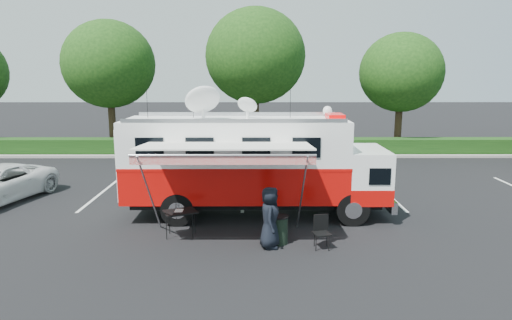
{
  "coord_description": "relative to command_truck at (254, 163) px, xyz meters",
  "views": [
    {
      "loc": [
        -0.05,
        -15.57,
        5.04
      ],
      "look_at": [
        0.0,
        0.5,
        1.9
      ],
      "focal_mm": 32.0,
      "sensor_mm": 36.0,
      "label": 1
    }
  ],
  "objects": [
    {
      "name": "ground_plane",
      "position": [
        0.08,
        0.0,
        -1.88
      ],
      "size": [
        120.0,
        120.0,
        0.0
      ],
      "primitive_type": "plane",
      "color": "black",
      "rests_on": "ground"
    },
    {
      "name": "back_border",
      "position": [
        1.22,
        12.9,
        3.12
      ],
      "size": [
        60.0,
        6.14,
        8.87
      ],
      "color": "#9E998E",
      "rests_on": "ground_plane"
    },
    {
      "name": "stall_lines",
      "position": [
        -0.42,
        3.0,
        -1.88
      ],
      "size": [
        24.12,
        5.5,
        0.01
      ],
      "color": "silver",
      "rests_on": "ground_plane"
    },
    {
      "name": "command_truck",
      "position": [
        0.0,
        0.0,
        0.0
      ],
      "size": [
        9.15,
        2.52,
        4.4
      ],
      "color": "black",
      "rests_on": "ground_plane"
    },
    {
      "name": "awning",
      "position": [
        -0.82,
        -2.61,
        0.95
      ],
      "size": [
        5.0,
        2.59,
        3.02
      ],
      "color": "silver",
      "rests_on": "ground_plane"
    },
    {
      "name": "person",
      "position": [
        0.47,
        -3.03,
        -1.88
      ],
      "size": [
        0.61,
        0.91,
        1.81
      ],
      "primitive_type": "imported",
      "rotation": [
        0.0,
        0.0,
        1.53
      ],
      "color": "black",
      "rests_on": "ground_plane"
    },
    {
      "name": "folding_table",
      "position": [
        -2.25,
        -2.14,
        -1.11
      ],
      "size": [
        1.16,
        1.01,
        0.83
      ],
      "color": "black",
      "rests_on": "ground_plane"
    },
    {
      "name": "folding_chair",
      "position": [
        1.96,
        -3.03,
        -1.31
      ],
      "size": [
        0.56,
        0.59,
        0.97
      ],
      "color": "black",
      "rests_on": "ground_plane"
    },
    {
      "name": "trash_bin",
      "position": [
        0.75,
        -2.71,
        -1.45
      ],
      "size": [
        0.57,
        0.57,
        0.85
      ],
      "color": "black",
      "rests_on": "ground_plane"
    }
  ]
}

